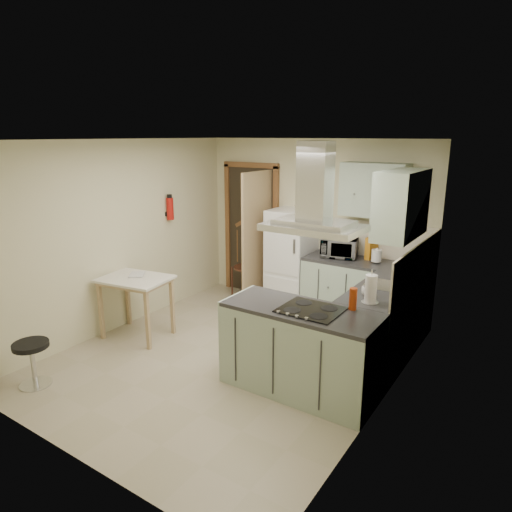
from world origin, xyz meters
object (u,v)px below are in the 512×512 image
Objects in this scene: bentwood_chair at (248,267)px; stool at (33,364)px; drop_leaf_table at (137,307)px; extractor_hood at (314,227)px; microwave at (339,248)px; fridge at (291,260)px; peninsula at (301,350)px.

bentwood_chair is 3.44m from stool.
drop_leaf_table is 1.76× the size of stool.
extractor_hood is 2.19m from microwave.
fridge is 1.46× the size of bentwood_chair.
drop_leaf_table reaches higher than stool.
fridge is 3.10× the size of stool.
stool is 1.00× the size of microwave.
peninsula is at bearing -27.88° from bentwood_chair.
peninsula is 2.38m from drop_leaf_table.
peninsula is at bearing -90.72° from microwave.
bentwood_chair is (0.39, 1.97, 0.12)m from drop_leaf_table.
fridge is 1.77× the size of drop_leaf_table.
fridge is 0.80m from bentwood_chair.
peninsula is 2.13m from microwave.
stool is at bearing -98.50° from drop_leaf_table.
drop_leaf_table is 0.83× the size of bentwood_chair.
stool is at bearing -149.61° from extractor_hood.
fridge is at bearing 167.06° from microwave.
stool is at bearing -108.48° from fridge.
fridge reaches higher than stool.
fridge is 0.80m from microwave.
microwave reaches higher than bentwood_chair.
fridge is 2.57m from extractor_hood.
peninsula is 2.79m from stool.
bentwood_chair is at bearing -178.68° from fridge.
extractor_hood reaches higher than peninsula.
fridge is 1.67× the size of extractor_hood.
drop_leaf_table is (-2.48, -0.00, -1.32)m from extractor_hood.
bentwood_chair is at bearing 83.65° from stool.
microwave is at bearing 103.42° from peninsula.
peninsula reaches higher than drop_leaf_table.
bentwood_chair reaches higher than drop_leaf_table.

